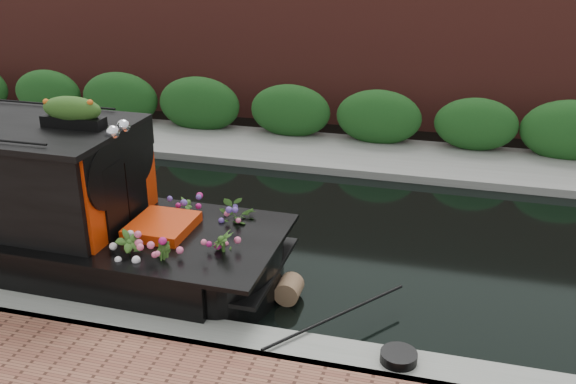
# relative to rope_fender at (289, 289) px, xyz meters

# --- Properties ---
(ground) EXTENTS (80.00, 80.00, 0.00)m
(ground) POSITION_rel_rope_fender_xyz_m (-1.90, 1.95, -0.18)
(ground) COLOR black
(ground) RESTS_ON ground
(near_bank_coping) EXTENTS (40.00, 0.60, 0.50)m
(near_bank_coping) POSITION_rel_rope_fender_xyz_m (-1.90, -1.35, -0.18)
(near_bank_coping) COLOR gray
(near_bank_coping) RESTS_ON ground
(far_bank_path) EXTENTS (40.00, 2.40, 0.34)m
(far_bank_path) POSITION_rel_rope_fender_xyz_m (-1.90, 6.15, -0.18)
(far_bank_path) COLOR slate
(far_bank_path) RESTS_ON ground
(far_hedge) EXTENTS (40.00, 1.10, 2.80)m
(far_hedge) POSITION_rel_rope_fender_xyz_m (-1.90, 7.05, -0.18)
(far_hedge) COLOR #194618
(far_hedge) RESTS_ON ground
(far_brick_wall) EXTENTS (40.00, 1.00, 8.00)m
(far_brick_wall) POSITION_rel_rope_fender_xyz_m (-1.90, 9.15, -0.18)
(far_brick_wall) COLOR maroon
(far_brick_wall) RESTS_ON ground
(rope_fender) EXTENTS (0.35, 0.39, 0.35)m
(rope_fender) POSITION_rel_rope_fender_xyz_m (0.00, 0.00, 0.00)
(rope_fender) COLOR brown
(rope_fender) RESTS_ON ground
(coiled_mooring_rope) EXTENTS (0.43, 0.43, 0.12)m
(coiled_mooring_rope) POSITION_rel_rope_fender_xyz_m (1.68, -1.32, 0.13)
(coiled_mooring_rope) COLOR black
(coiled_mooring_rope) RESTS_ON near_bank_coping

